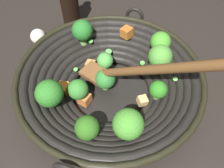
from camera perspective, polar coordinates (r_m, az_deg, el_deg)
ground_plane at (r=0.57m, az=-0.49°, el=-2.48°), size 4.00×4.00×0.00m
wok at (r=0.52m, az=-0.49°, el=1.01°), size 0.43×0.43×0.25m
soy_sauce_bottle at (r=0.72m, az=-10.72°, el=18.99°), size 0.05×0.05×0.19m
garlic_bulb at (r=0.72m, az=-18.36°, el=11.47°), size 0.05×0.05×0.05m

